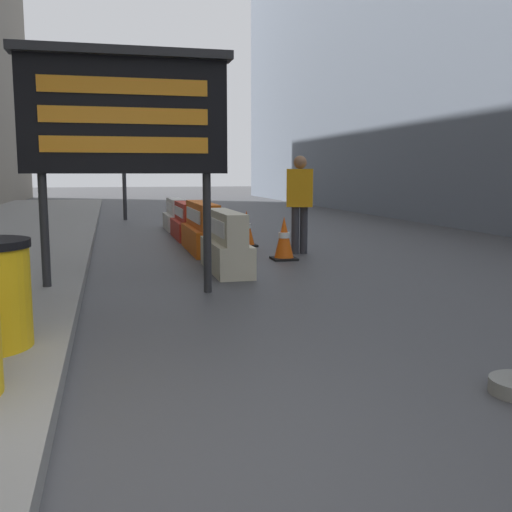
{
  "coord_description": "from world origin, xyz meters",
  "views": [
    {
      "loc": [
        0.35,
        -2.9,
        1.48
      ],
      "look_at": [
        2.53,
        6.0,
        0.2
      ],
      "focal_mm": 42.0,
      "sensor_mm": 36.0,
      "label": 1
    }
  ],
  "objects_px": {
    "message_board": "(125,115)",
    "jersey_barrier_orange_far": "(202,230)",
    "traffic_cone_mid": "(246,229)",
    "traffic_light_near_curb": "(122,114)",
    "jersey_barrier_red_striped": "(187,223)",
    "jersey_barrier_cream": "(226,245)",
    "jersey_barrier_white": "(176,216)",
    "traffic_cone_near": "(284,239)",
    "pedestrian_worker": "(300,196)"
  },
  "relations": [
    {
      "from": "traffic_cone_mid",
      "to": "pedestrian_worker",
      "type": "xyz_separation_m",
      "value": [
        0.7,
        -1.3,
        0.7
      ]
    },
    {
      "from": "jersey_barrier_orange_far",
      "to": "traffic_light_near_curb",
      "type": "relative_size",
      "value": 0.48
    },
    {
      "from": "jersey_barrier_cream",
      "to": "traffic_light_near_curb",
      "type": "relative_size",
      "value": 0.39
    },
    {
      "from": "pedestrian_worker",
      "to": "traffic_cone_mid",
      "type": "bearing_deg",
      "value": -40.87
    },
    {
      "from": "traffic_light_near_curb",
      "to": "jersey_barrier_white",
      "type": "bearing_deg",
      "value": -70.82
    },
    {
      "from": "traffic_cone_mid",
      "to": "jersey_barrier_white",
      "type": "bearing_deg",
      "value": 103.95
    },
    {
      "from": "message_board",
      "to": "traffic_cone_mid",
      "type": "distance_m",
      "value": 5.39
    },
    {
      "from": "message_board",
      "to": "pedestrian_worker",
      "type": "bearing_deg",
      "value": 44.86
    },
    {
      "from": "message_board",
      "to": "traffic_cone_near",
      "type": "height_order",
      "value": "message_board"
    },
    {
      "from": "traffic_cone_mid",
      "to": "jersey_barrier_cream",
      "type": "bearing_deg",
      "value": -108.52
    },
    {
      "from": "jersey_barrier_cream",
      "to": "traffic_light_near_curb",
      "type": "xyz_separation_m",
      "value": [
        -1.21,
        10.4,
        2.87
      ]
    },
    {
      "from": "jersey_barrier_orange_far",
      "to": "traffic_cone_near",
      "type": "xyz_separation_m",
      "value": [
        1.19,
        -1.4,
        -0.05
      ]
    },
    {
      "from": "message_board",
      "to": "jersey_barrier_red_striped",
      "type": "distance_m",
      "value": 6.6
    },
    {
      "from": "pedestrian_worker",
      "to": "jersey_barrier_orange_far",
      "type": "bearing_deg",
      "value": -2.2
    },
    {
      "from": "jersey_barrier_red_striped",
      "to": "traffic_cone_near",
      "type": "relative_size",
      "value": 2.61
    },
    {
      "from": "traffic_cone_mid",
      "to": "pedestrian_worker",
      "type": "distance_m",
      "value": 1.64
    },
    {
      "from": "message_board",
      "to": "pedestrian_worker",
      "type": "xyz_separation_m",
      "value": [
        3.16,
        3.15,
        -1.1
      ]
    },
    {
      "from": "jersey_barrier_orange_far",
      "to": "jersey_barrier_white",
      "type": "relative_size",
      "value": 1.3
    },
    {
      "from": "traffic_light_near_curb",
      "to": "pedestrian_worker",
      "type": "xyz_separation_m",
      "value": [
        2.9,
        -8.75,
        -2.22
      ]
    },
    {
      "from": "jersey_barrier_cream",
      "to": "pedestrian_worker",
      "type": "xyz_separation_m",
      "value": [
        1.69,
        1.64,
        0.65
      ]
    },
    {
      "from": "jersey_barrier_white",
      "to": "pedestrian_worker",
      "type": "xyz_separation_m",
      "value": [
        1.69,
        -5.28,
        0.7
      ]
    },
    {
      "from": "jersey_barrier_orange_far",
      "to": "traffic_cone_near",
      "type": "bearing_deg",
      "value": -49.64
    },
    {
      "from": "pedestrian_worker",
      "to": "jersey_barrier_red_striped",
      "type": "bearing_deg",
      "value": -40.08
    },
    {
      "from": "jersey_barrier_white",
      "to": "traffic_cone_near",
      "type": "height_order",
      "value": "jersey_barrier_white"
    },
    {
      "from": "jersey_barrier_orange_far",
      "to": "jersey_barrier_red_striped",
      "type": "height_order",
      "value": "jersey_barrier_orange_far"
    },
    {
      "from": "jersey_barrier_orange_far",
      "to": "traffic_cone_mid",
      "type": "height_order",
      "value": "jersey_barrier_orange_far"
    },
    {
      "from": "message_board",
      "to": "traffic_cone_near",
      "type": "relative_size",
      "value": 3.91
    },
    {
      "from": "jersey_barrier_orange_far",
      "to": "pedestrian_worker",
      "type": "bearing_deg",
      "value": -23.0
    },
    {
      "from": "traffic_light_near_curb",
      "to": "traffic_cone_near",
      "type": "bearing_deg",
      "value": -75.73
    },
    {
      "from": "jersey_barrier_cream",
      "to": "jersey_barrier_red_striped",
      "type": "distance_m",
      "value": 4.68
    },
    {
      "from": "traffic_cone_mid",
      "to": "traffic_light_near_curb",
      "type": "relative_size",
      "value": 0.16
    },
    {
      "from": "jersey_barrier_white",
      "to": "traffic_light_near_curb",
      "type": "height_order",
      "value": "traffic_light_near_curb"
    },
    {
      "from": "message_board",
      "to": "jersey_barrier_orange_far",
      "type": "height_order",
      "value": "message_board"
    },
    {
      "from": "jersey_barrier_cream",
      "to": "pedestrian_worker",
      "type": "height_order",
      "value": "pedestrian_worker"
    },
    {
      "from": "jersey_barrier_orange_far",
      "to": "traffic_light_near_curb",
      "type": "xyz_separation_m",
      "value": [
        -1.21,
        8.04,
        2.86
      ]
    },
    {
      "from": "traffic_cone_mid",
      "to": "traffic_light_near_curb",
      "type": "height_order",
      "value": "traffic_light_near_curb"
    },
    {
      "from": "jersey_barrier_cream",
      "to": "jersey_barrier_white",
      "type": "relative_size",
      "value": 1.05
    },
    {
      "from": "message_board",
      "to": "traffic_light_near_curb",
      "type": "xyz_separation_m",
      "value": [
        0.26,
        11.9,
        1.12
      ]
    },
    {
      "from": "traffic_cone_mid",
      "to": "pedestrian_worker",
      "type": "height_order",
      "value": "pedestrian_worker"
    },
    {
      "from": "jersey_barrier_cream",
      "to": "traffic_cone_near",
      "type": "height_order",
      "value": "jersey_barrier_cream"
    },
    {
      "from": "jersey_barrier_red_striped",
      "to": "jersey_barrier_orange_far",
      "type": "bearing_deg",
      "value": -90.0
    },
    {
      "from": "message_board",
      "to": "jersey_barrier_cream",
      "type": "relative_size",
      "value": 1.63
    },
    {
      "from": "jersey_barrier_cream",
      "to": "jersey_barrier_orange_far",
      "type": "bearing_deg",
      "value": 90.0
    },
    {
      "from": "traffic_cone_near",
      "to": "traffic_light_near_curb",
      "type": "xyz_separation_m",
      "value": [
        -2.4,
        9.44,
        2.91
      ]
    },
    {
      "from": "message_board",
      "to": "jersey_barrier_orange_far",
      "type": "bearing_deg",
      "value": 69.13
    },
    {
      "from": "jersey_barrier_cream",
      "to": "traffic_cone_near",
      "type": "bearing_deg",
      "value": 38.79
    },
    {
      "from": "jersey_barrier_red_striped",
      "to": "traffic_cone_mid",
      "type": "relative_size",
      "value": 2.68
    },
    {
      "from": "traffic_cone_mid",
      "to": "pedestrian_worker",
      "type": "relative_size",
      "value": 0.4
    },
    {
      "from": "jersey_barrier_cream",
      "to": "traffic_cone_mid",
      "type": "xyz_separation_m",
      "value": [
        0.99,
        2.95,
        -0.05
      ]
    },
    {
      "from": "traffic_light_near_curb",
      "to": "traffic_cone_mid",
      "type": "bearing_deg",
      "value": -73.58
    }
  ]
}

